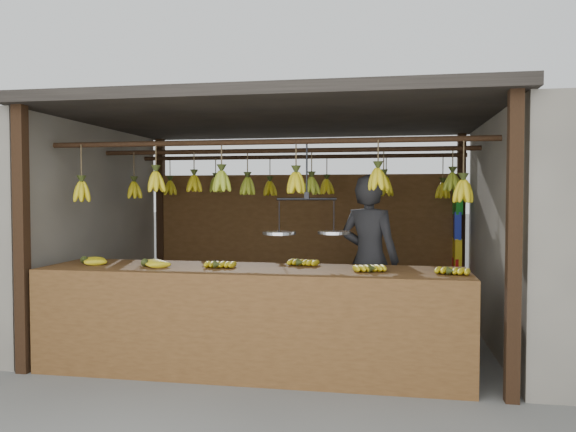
# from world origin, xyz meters

# --- Properties ---
(ground) EXTENTS (80.00, 80.00, 0.00)m
(ground) POSITION_xyz_m (0.00, 0.00, 0.00)
(ground) COLOR #5B5B57
(stall) EXTENTS (4.30, 3.30, 2.40)m
(stall) POSITION_xyz_m (0.00, 0.33, 1.97)
(stall) COLOR black
(stall) RESTS_ON ground
(counter) EXTENTS (3.68, 0.84, 0.96)m
(counter) POSITION_xyz_m (-0.07, -1.24, 0.71)
(counter) COLOR brown
(counter) RESTS_ON ground
(hanging_bananas) EXTENTS (3.59, 2.25, 0.38)m
(hanging_bananas) POSITION_xyz_m (0.00, -0.00, 1.63)
(hanging_bananas) COLOR gold
(hanging_bananas) RESTS_ON ground
(balance_scale) EXTENTS (0.74, 0.43, 0.81)m
(balance_scale) POSITION_xyz_m (0.40, -1.00, 1.24)
(balance_scale) COLOR black
(balance_scale) RESTS_ON ground
(vendor) EXTENTS (0.75, 0.64, 1.74)m
(vendor) POSITION_xyz_m (0.91, -0.03, 0.87)
(vendor) COLOR #262628
(vendor) RESTS_ON ground
(bag_bundles) EXTENTS (0.08, 0.26, 1.22)m
(bag_bundles) POSITION_xyz_m (1.94, 1.35, 1.01)
(bag_bundles) COLOR #199926
(bag_bundles) RESTS_ON ground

